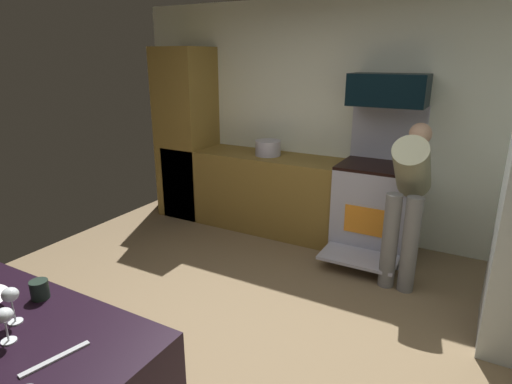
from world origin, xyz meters
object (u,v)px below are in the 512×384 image
object	(u,v)px
stock_pot	(268,148)
microwave	(388,90)
wine_glass_mid	(11,297)
wine_glass_far	(4,317)
oven_range	(375,206)
mug_coffee	(40,290)
person_cook	(408,193)

from	to	relation	value
stock_pot	microwave	bearing A→B (deg)	3.59
stock_pot	wine_glass_mid	bearing A→B (deg)	-80.96
microwave	wine_glass_far	world-z (taller)	microwave
oven_range	wine_glass_far	xyz separation A→B (m)	(-0.64, -3.45, 0.50)
wine_glass_far	mug_coffee	bearing A→B (deg)	124.06
oven_range	wine_glass_far	bearing A→B (deg)	-100.48
wine_glass_far	mug_coffee	world-z (taller)	wine_glass_far
wine_glass_mid	wine_glass_far	xyz separation A→B (m)	(0.10, -0.09, -0.01)
oven_range	microwave	bearing A→B (deg)	90.00
microwave	stock_pot	distance (m)	1.45
oven_range	stock_pot	xyz separation A→B (m)	(-1.28, 0.01, 0.48)
oven_range	microwave	distance (m)	1.17
microwave	person_cook	distance (m)	1.09
oven_range	stock_pot	bearing A→B (deg)	179.33
microwave	mug_coffee	xyz separation A→B (m)	(-0.82, -3.28, -0.73)
person_cook	wine_glass_mid	distance (m)	3.07
oven_range	microwave	size ratio (longest dim) A/B	2.06
microwave	mug_coffee	size ratio (longest dim) A/B	8.24
wine_glass_far	stock_pot	bearing A→B (deg)	100.42
microwave	wine_glass_far	size ratio (longest dim) A/B	4.90
oven_range	stock_pot	distance (m)	1.36
wine_glass_mid	wine_glass_far	distance (m)	0.14
microwave	stock_pot	bearing A→B (deg)	-176.41
wine_glass_far	person_cook	bearing A→B (deg)	70.82
oven_range	wine_glass_far	world-z (taller)	oven_range
person_cook	stock_pot	size ratio (longest dim) A/B	4.87
stock_pot	oven_range	bearing A→B (deg)	-0.67
mug_coffee	wine_glass_mid	bearing A→B (deg)	-65.43
oven_range	person_cook	xyz separation A→B (m)	(0.38, -0.51, 0.35)
wine_glass_mid	wine_glass_far	bearing A→B (deg)	-42.42
wine_glass_mid	microwave	bearing A→B (deg)	77.93
person_cook	wine_glass_far	xyz separation A→B (m)	(-1.02, -2.94, 0.15)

